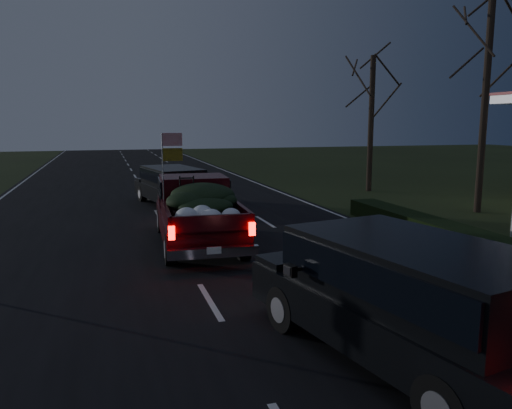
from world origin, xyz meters
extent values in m
plane|color=black|center=(0.00, 0.00, 0.00)|extent=(120.00, 120.00, 0.00)
cube|color=black|center=(0.00, 0.00, 0.01)|extent=(14.00, 120.00, 0.02)
cube|color=black|center=(7.80, 3.00, 0.30)|extent=(1.00, 10.00, 0.60)
cylinder|color=black|center=(12.50, 7.00, 4.25)|extent=(0.28, 0.28, 8.50)
cylinder|color=black|center=(11.50, 14.00, 3.50)|extent=(0.28, 0.28, 7.00)
cube|color=#37070D|center=(0.66, 4.93, 0.65)|extent=(2.46, 5.52, 0.59)
cube|color=#37070D|center=(0.71, 5.91, 1.46)|extent=(2.09, 1.84, 0.97)
cube|color=black|center=(0.71, 5.91, 1.57)|extent=(2.20, 1.74, 0.59)
cube|color=#37070D|center=(0.58, 3.53, 0.97)|extent=(2.17, 3.13, 0.06)
ellipsoid|color=black|center=(0.66, 4.07, 1.46)|extent=(1.84, 2.04, 0.65)
cylinder|color=gray|center=(-0.31, 4.99, 2.22)|extent=(0.03, 0.03, 2.16)
cube|color=red|center=(-0.02, 4.97, 3.11)|extent=(0.56, 0.05, 0.37)
cube|color=gold|center=(-0.02, 4.97, 2.68)|extent=(0.56, 0.05, 0.37)
cube|color=black|center=(0.82, 12.44, 0.61)|extent=(2.86, 5.02, 0.59)
cube|color=black|center=(0.86, 12.20, 1.28)|extent=(2.49, 3.74, 0.79)
cube|color=black|center=(0.86, 12.20, 1.36)|extent=(2.57, 3.66, 0.47)
cube|color=black|center=(2.27, -3.25, 0.69)|extent=(3.25, 5.69, 0.67)
cube|color=black|center=(2.33, -3.53, 1.45)|extent=(2.83, 4.24, 0.89)
cube|color=black|center=(2.33, -3.53, 1.54)|extent=(2.92, 4.15, 0.54)
cube|color=black|center=(0.78, -2.48, 1.32)|extent=(0.16, 0.26, 0.18)
camera|label=1|loc=(-1.90, -9.48, 3.58)|focal=35.00mm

